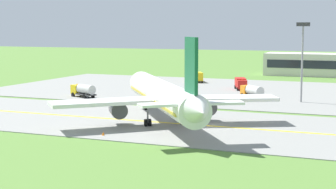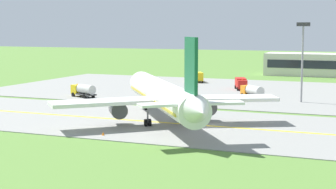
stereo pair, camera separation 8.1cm
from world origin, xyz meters
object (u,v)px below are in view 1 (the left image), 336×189
object	(u,v)px
airplane_lead	(163,96)
service_truck_baggage	(197,76)
service_truck_catering	(83,90)
apron_light_mast	(302,52)
service_truck_pushback	(241,83)
service_truck_fuel	(252,91)

from	to	relation	value
airplane_lead	service_truck_baggage	world-z (taller)	airplane_lead
service_truck_catering	apron_light_mast	world-z (taller)	apron_light_mast
service_truck_baggage	service_truck_pushback	xyz separation A→B (m)	(14.56, -12.16, 0.00)
service_truck_fuel	apron_light_mast	world-z (taller)	apron_light_mast
service_truck_baggage	service_truck_pushback	size ratio (longest dim) A/B	0.99
airplane_lead	service_truck_catering	world-z (taller)	airplane_lead
service_truck_catering	apron_light_mast	xyz separation A→B (m)	(40.90, 9.18, 7.79)
service_truck_fuel	service_truck_baggage	bearing A→B (deg)	128.22
service_truck_baggage	service_truck_catering	xyz separation A→B (m)	(-10.86, -36.86, 0.00)
service_truck_fuel	apron_light_mast	xyz separation A→B (m)	(9.59, -1.70, 7.79)
service_truck_baggage	apron_light_mast	world-z (taller)	apron_light_mast
airplane_lead	service_truck_baggage	bearing A→B (deg)	104.74
service_truck_baggage	service_truck_catering	bearing A→B (deg)	-106.41
service_truck_catering	service_truck_baggage	bearing A→B (deg)	73.59
service_truck_fuel	service_truck_catering	distance (m)	33.15
airplane_lead	service_truck_catering	distance (m)	33.77
service_truck_fuel	apron_light_mast	distance (m)	12.48
service_truck_baggage	service_truck_fuel	xyz separation A→B (m)	(20.45, -25.97, 0.00)
airplane_lead	apron_light_mast	world-z (taller)	apron_light_mast
service_truck_baggage	service_truck_catering	distance (m)	38.42
service_truck_catering	apron_light_mast	size ratio (longest dim) A/B	0.43
airplane_lead	service_truck_catering	xyz separation A→B (m)	(-26.14, 21.23, -2.60)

